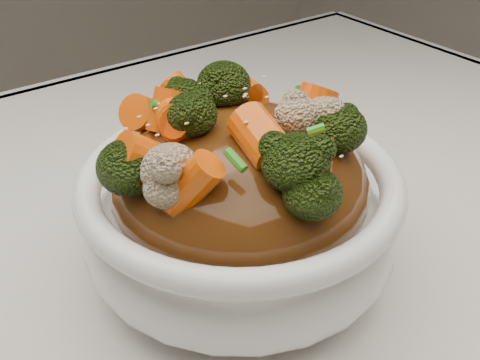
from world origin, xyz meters
TOP-DOWN VIEW (x-y plane):
  - tablecloth at (0.00, 0.00)m, footprint 1.20×0.80m
  - bowl at (0.04, -0.05)m, footprint 0.24×0.24m
  - sauce_base at (0.04, -0.05)m, footprint 0.19×0.19m
  - carrots at (0.04, -0.05)m, footprint 0.19×0.19m
  - broccoli at (0.04, -0.05)m, footprint 0.19×0.19m
  - cauliflower at (0.04, -0.05)m, footprint 0.19×0.19m
  - scallions at (0.04, -0.05)m, footprint 0.15×0.15m
  - sesame_seeds at (0.04, -0.05)m, footprint 0.18×0.18m

SIDE VIEW (x-z plane):
  - tablecloth at x=0.00m, z-range 0.71..0.75m
  - bowl at x=0.04m, z-range 0.75..0.85m
  - sauce_base at x=0.04m, z-range 0.78..0.88m
  - cauliflower at x=0.04m, z-range 0.88..0.92m
  - broccoli at x=0.04m, z-range 0.87..0.92m
  - carrots at x=0.04m, z-range 0.87..0.93m
  - scallions at x=0.04m, z-range 0.89..0.91m
  - sesame_seeds at x=0.04m, z-range 0.90..0.91m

